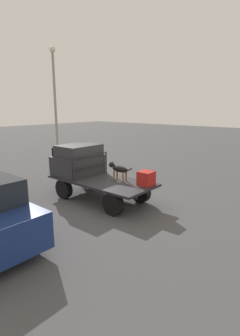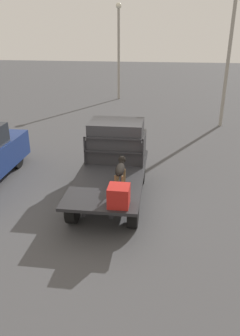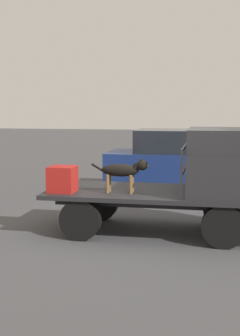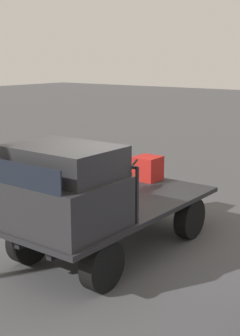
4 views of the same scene
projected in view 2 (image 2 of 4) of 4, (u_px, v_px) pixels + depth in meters
The scene contains 8 objects.
ground_plane at pixel (111, 200), 9.26m from camera, with size 80.00×80.00×0.00m, color #474749.
flatbed_truck at pixel (111, 181), 9.03m from camera, with size 4.00×1.82×0.80m.
truck_cab at pixel (117, 140), 9.86m from camera, with size 1.35×1.70×1.17m.
truck_headboard at pixel (113, 148), 9.20m from camera, with size 0.04×1.70×0.86m.
dog at pixel (120, 168), 8.26m from camera, with size 1.08×0.23×0.66m.
cargo_crate at pixel (119, 196), 7.28m from camera, with size 0.47×0.47×0.47m.
light_pole_near at pixel (232, 32), 14.52m from camera, with size 0.39×0.39×7.11m.
light_pole_far at pixel (119, 44), 20.88m from camera, with size 0.36×0.36×5.88m.
Camera 2 is at (-8.04, -1.33, 4.49)m, focal length 35.00 mm.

